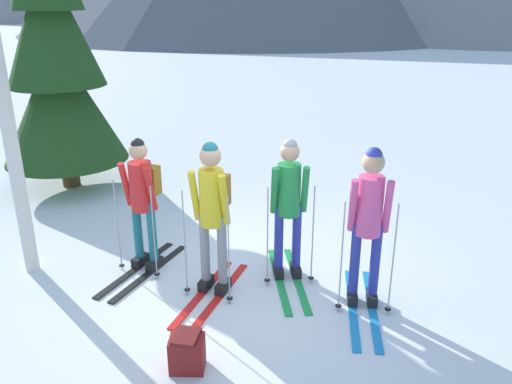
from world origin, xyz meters
name	(u,v)px	position (x,y,z in m)	size (l,w,h in m)	color
ground_plane	(236,283)	(0.00, 0.00, 0.00)	(400.00, 400.00, 0.00)	white
skier_in_red	(143,197)	(-1.21, 0.17, 0.97)	(0.67, 1.59, 1.72)	black
skier_in_yellow	(213,209)	(-0.21, -0.20, 1.05)	(0.60, 1.59, 1.83)	red
skier_in_green	(288,201)	(0.58, 0.30, 1.01)	(0.74, 1.59, 1.78)	green
skier_in_pink	(369,218)	(1.50, -0.15, 1.06)	(0.61, 1.63, 1.85)	#1E84D1
pine_tree_near	(54,54)	(-3.77, 2.82, 2.37)	(2.15, 2.15, 5.19)	#51381E
backpack_on_snow_front	(187,352)	(-0.11, -1.59, 0.19)	(0.35, 0.29, 0.38)	maroon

